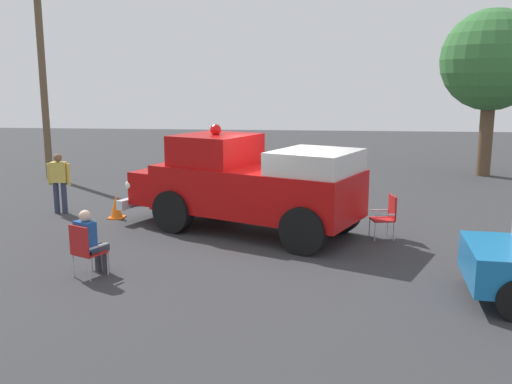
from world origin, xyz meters
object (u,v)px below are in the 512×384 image
Objects in this scene: lawn_chair_by_car at (387,214)px; spectator_standing at (59,179)px; oak_tree_left at (492,61)px; vintage_fire_truck at (248,183)px; utility_pole at (43,76)px; lawn_chair_near_truck at (85,247)px; spectator_seated at (90,240)px; traffic_cone at (116,207)px.

spectator_standing reaches higher than lawn_chair_by_car.
spectator_standing is 0.27× the size of oak_tree_left.
utility_pole is at bearing -39.40° from vintage_fire_truck.
lawn_chair_near_truck is at bearing 49.88° from oak_tree_left.
lawn_chair_near_truck is 6.79m from lawn_chair_by_car.
traffic_cone is (1.11, -4.47, -0.39)m from spectator_seated.
vintage_fire_truck is at bearing 140.60° from utility_pole.
traffic_cone is (6.97, -1.27, -0.28)m from lawn_chair_by_car.
spectator_standing is 16.09m from oak_tree_left.
utility_pole reaches higher than lawn_chair_by_car.
utility_pole reaches higher than oak_tree_left.
lawn_chair_by_car is at bearing -150.75° from lawn_chair_near_truck.
lawn_chair_by_car is at bearing 169.67° from traffic_cone.
spectator_seated is (2.56, 3.50, -0.50)m from vintage_fire_truck.
utility_pole is at bearing -60.69° from spectator_seated.
spectator_seated reaches higher than lawn_chair_by_car.
oak_tree_left is at bearing -131.61° from vintage_fire_truck.
spectator_seated is 17.09m from oak_tree_left.
lawn_chair_near_truck is 1.00× the size of lawn_chair_by_car.
spectator_standing is (2.79, -5.00, 0.37)m from lawn_chair_near_truck.
utility_pole is 11.54× the size of traffic_cone.
vintage_fire_truck is 6.19× the size of lawn_chair_by_car.
lawn_chair_by_car is at bearing 174.89° from vintage_fire_truck.
oak_tree_left reaches higher than vintage_fire_truck.
traffic_cone is (1.05, -4.59, -0.28)m from lawn_chair_near_truck.
lawn_chair_by_car is (-3.30, 0.30, -0.61)m from vintage_fire_truck.
lawn_chair_near_truck is at bearing 102.83° from traffic_cone.
oak_tree_left is at bearing -150.04° from spectator_standing.
spectator_seated is at bearing 53.76° from vintage_fire_truck.
vintage_fire_truck is 3.37m from lawn_chair_by_car.
oak_tree_left reaches higher than spectator_seated.
spectator_seated is at bearing 103.90° from traffic_cone.
utility_pole reaches higher than traffic_cone.
lawn_chair_near_truck is 0.14× the size of utility_pole.
vintage_fire_truck is 6.19× the size of lawn_chair_near_truck.
oak_tree_left is (-8.21, -9.24, 3.18)m from vintage_fire_truck.
utility_pole reaches higher than spectator_seated.
oak_tree_left is (-13.62, -7.85, 3.41)m from spectator_standing.
utility_pole reaches higher than lawn_chair_near_truck.
spectator_seated is at bearing 49.78° from oak_tree_left.
lawn_chair_by_car is at bearing 148.42° from utility_pole.
lawn_chair_near_truck is at bearing 54.01° from vintage_fire_truck.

